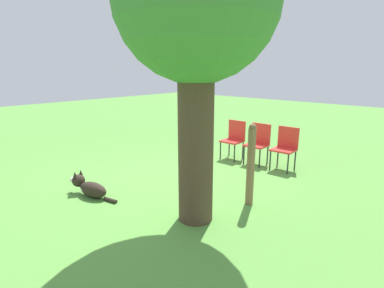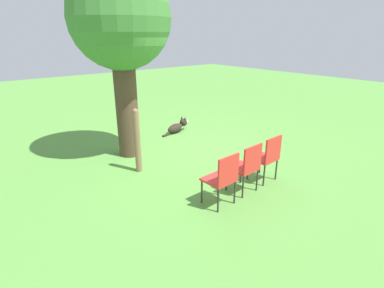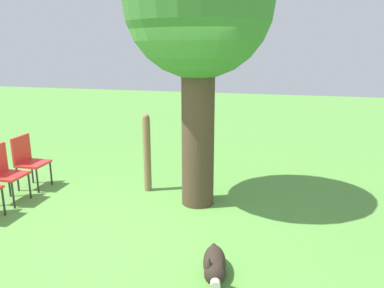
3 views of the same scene
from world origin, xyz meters
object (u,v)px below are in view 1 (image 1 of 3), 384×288
at_px(red_chair_2, 285,145).
at_px(red_chair_1, 258,141).
at_px(oak_tree, 196,7).
at_px(red_chair_0, 234,137).
at_px(fence_post, 251,165).
at_px(dog, 89,188).

bearing_deg(red_chair_2, red_chair_1, -87.98).
relative_size(oak_tree, red_chair_0, 4.40).
distance_m(fence_post, red_chair_1, 2.14).
xyz_separation_m(oak_tree, red_chair_0, (-2.77, -1.28, -2.25)).
bearing_deg(red_chair_1, dog, -20.32).
relative_size(fence_post, red_chair_1, 1.45).
bearing_deg(fence_post, dog, -54.23).
xyz_separation_m(fence_post, red_chair_0, (-1.86, -1.59, -0.14)).
distance_m(dog, red_chair_0, 3.44).
bearing_deg(dog, oak_tree, -173.14).
bearing_deg(fence_post, oak_tree, -18.35).
xyz_separation_m(oak_tree, dog, (0.61, -1.81, -2.61)).
height_order(dog, red_chair_0, red_chair_0).
bearing_deg(red_chair_2, dog, -28.70).
xyz_separation_m(dog, red_chair_1, (-3.42, 1.13, 0.36)).
distance_m(oak_tree, fence_post, 2.32).
bearing_deg(dog, fence_post, -156.06).
distance_m(oak_tree, red_chair_0, 3.79).
height_order(dog, red_chair_2, red_chair_2).
distance_m(oak_tree, dog, 3.23).
xyz_separation_m(red_chair_1, red_chair_2, (-0.04, 0.61, 0.00)).
height_order(red_chair_0, red_chair_1, same).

